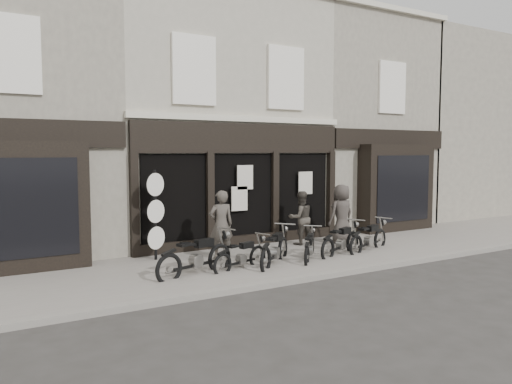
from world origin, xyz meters
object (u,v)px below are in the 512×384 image
motorcycle_3 (310,249)px  advert_sign_post (156,219)px  motorcycle_4 (341,244)px  man_centre (301,218)px  motorcycle_5 (369,240)px  man_right (342,214)px  man_left (221,225)px  motorcycle_2 (275,252)px  motorcycle_0 (196,260)px  motorcycle_1 (241,258)px

motorcycle_3 → advert_sign_post: size_ratio=0.61×
motorcycle_4 → man_centre: size_ratio=1.20×
motorcycle_5 → man_right: 1.44m
motorcycle_3 → man_centre: (0.99, 1.80, 0.60)m
man_centre → advert_sign_post: advert_sign_post is taller
man_left → advert_sign_post: advert_sign_post is taller
motorcycle_2 → motorcycle_4: bearing=-38.0°
motorcycle_0 → motorcycle_1: motorcycle_0 is taller
motorcycle_2 → advert_sign_post: bearing=102.1°
motorcycle_1 → motorcycle_2: (1.00, -0.01, 0.06)m
motorcycle_0 → advert_sign_post: bearing=82.5°
motorcycle_2 → man_right: 3.72m
motorcycle_2 → man_right: man_right is taller
motorcycle_0 → motorcycle_4: 4.53m
man_right → advert_sign_post: bearing=-10.8°
motorcycle_1 → advert_sign_post: (-1.55, 1.97, 0.89)m
motorcycle_2 → motorcycle_3: size_ratio=1.18×
motorcycle_4 → advert_sign_post: bearing=137.5°
motorcycle_0 → man_centre: man_centre is taller
motorcycle_1 → man_right: 4.66m
motorcycle_5 → man_centre: size_ratio=1.21×
man_left → motorcycle_0: bearing=51.6°
motorcycle_0 → motorcycle_5: size_ratio=1.11×
motorcycle_0 → motorcycle_2: size_ratio=1.24×
motorcycle_3 → motorcycle_5: motorcycle_5 is taller
motorcycle_0 → advert_sign_post: size_ratio=0.88×
motorcycle_0 → man_right: 5.80m
motorcycle_0 → motorcycle_3: motorcycle_0 is taller
motorcycle_3 → man_right: bearing=-16.5°
motorcycle_1 → motorcycle_2: size_ratio=1.00×
man_centre → motorcycle_5: bearing=133.9°
motorcycle_1 → man_right: (4.40, 1.35, 0.70)m
man_left → advert_sign_post: size_ratio=0.73×
motorcycle_2 → motorcycle_3: bearing=-39.4°
motorcycle_4 → man_right: bearing=28.3°
motorcycle_3 → man_left: bearing=102.1°
motorcycle_0 → motorcycle_2: 2.22m
motorcycle_4 → man_left: 3.52m
man_left → motorcycle_1: bearing=95.7°
motorcycle_3 → man_left: man_left is taller
motorcycle_2 → man_right: (3.40, 1.36, 0.64)m
man_left → man_right: man_right is taller
motorcycle_0 → man_left: size_ratio=1.21×
motorcycle_4 → motorcycle_5: motorcycle_4 is taller
advert_sign_post → motorcycle_5: bearing=-42.8°
motorcycle_2 → man_centre: man_centre is taller
motorcycle_0 → motorcycle_3: size_ratio=1.46×
motorcycle_0 → motorcycle_5: (5.59, 0.03, -0.04)m
man_centre → advert_sign_post: (-4.67, 0.17, 0.28)m
motorcycle_0 → man_centre: (4.34, 1.77, 0.52)m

